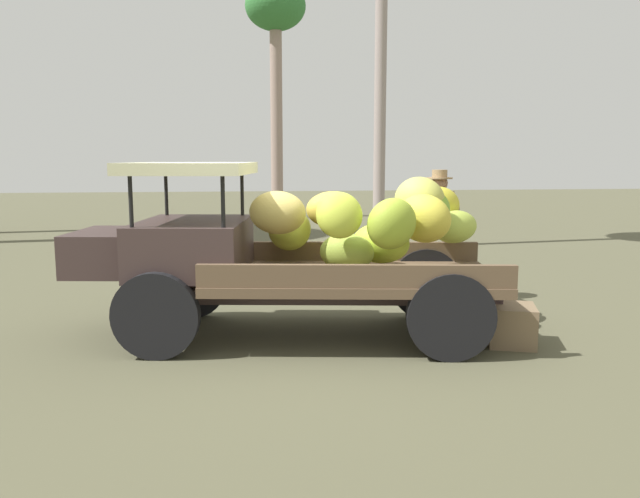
{
  "coord_description": "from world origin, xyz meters",
  "views": [
    {
      "loc": [
        0.53,
        6.57,
        1.91
      ],
      "look_at": [
        -0.29,
        0.08,
        0.95
      ],
      "focal_mm": 35.06,
      "sensor_mm": 36.0,
      "label": 1
    }
  ],
  "objects_px": {
    "wooden_crate": "(512,325)",
    "farmer": "(438,227)",
    "loose_banana_bunch": "(458,276)",
    "truck": "(288,247)"
  },
  "relations": [
    {
      "from": "farmer",
      "to": "loose_banana_bunch",
      "type": "bearing_deg",
      "value": 161.18
    },
    {
      "from": "wooden_crate",
      "to": "farmer",
      "type": "bearing_deg",
      "value": -85.8
    },
    {
      "from": "farmer",
      "to": "loose_banana_bunch",
      "type": "height_order",
      "value": "farmer"
    },
    {
      "from": "truck",
      "to": "wooden_crate",
      "type": "relative_size",
      "value": 9.1
    },
    {
      "from": "wooden_crate",
      "to": "loose_banana_bunch",
      "type": "distance_m",
      "value": 2.86
    },
    {
      "from": "truck",
      "to": "farmer",
      "type": "height_order",
      "value": "truck"
    },
    {
      "from": "farmer",
      "to": "loose_banana_bunch",
      "type": "xyz_separation_m",
      "value": [
        -0.58,
        -0.79,
        -0.83
      ]
    },
    {
      "from": "wooden_crate",
      "to": "loose_banana_bunch",
      "type": "xyz_separation_m",
      "value": [
        -0.43,
        -2.83,
        -0.04
      ]
    },
    {
      "from": "wooden_crate",
      "to": "loose_banana_bunch",
      "type": "relative_size",
      "value": 0.86
    },
    {
      "from": "wooden_crate",
      "to": "truck",
      "type": "bearing_deg",
      "value": -15.55
    }
  ]
}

